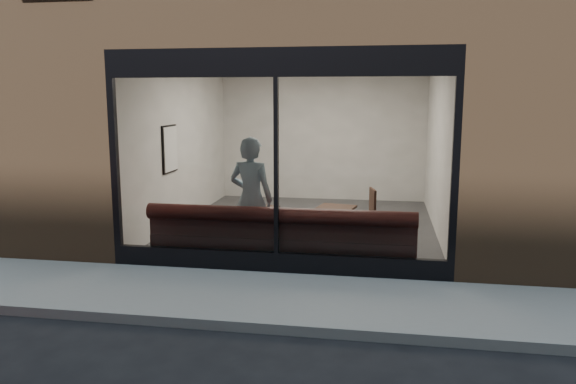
% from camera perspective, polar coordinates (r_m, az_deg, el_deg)
% --- Properties ---
extents(ground, '(120.00, 120.00, 0.00)m').
position_cam_1_polar(ground, '(6.41, -4.73, -13.68)').
color(ground, black).
rests_on(ground, ground).
extents(sidewalk_near, '(40.00, 2.00, 0.01)m').
position_cam_1_polar(sidewalk_near, '(7.31, -2.74, -10.59)').
color(sidewalk_near, gray).
rests_on(sidewalk_near, ground).
extents(kerb_near, '(40.00, 0.10, 0.12)m').
position_cam_1_polar(kerb_near, '(6.34, -4.85, -13.36)').
color(kerb_near, gray).
rests_on(kerb_near, ground).
extents(host_building_pier_left, '(2.50, 12.00, 3.20)m').
position_cam_1_polar(host_building_pier_left, '(14.69, -11.26, 5.87)').
color(host_building_pier_left, brown).
rests_on(host_building_pier_left, ground).
extents(host_building_pier_right, '(2.50, 12.00, 3.20)m').
position_cam_1_polar(host_building_pier_right, '(13.90, 19.13, 5.31)').
color(host_building_pier_right, brown).
rests_on(host_building_pier_right, ground).
extents(host_building_backfill, '(5.00, 6.00, 3.20)m').
position_cam_1_polar(host_building_backfill, '(16.78, 4.64, 6.48)').
color(host_building_backfill, brown).
rests_on(host_building_backfill, ground).
extents(cafe_floor, '(6.00, 6.00, 0.00)m').
position_cam_1_polar(cafe_floor, '(11.08, 1.73, -3.43)').
color(cafe_floor, '#2D2D30').
rests_on(cafe_floor, ground).
extents(cafe_ceiling, '(6.00, 6.00, 0.00)m').
position_cam_1_polar(cafe_ceiling, '(10.81, 1.82, 13.16)').
color(cafe_ceiling, white).
rests_on(cafe_ceiling, host_building_upper).
extents(cafe_wall_back, '(5.00, 0.00, 5.00)m').
position_cam_1_polar(cafe_wall_back, '(13.79, 3.51, 5.80)').
color(cafe_wall_back, beige).
rests_on(cafe_wall_back, ground).
extents(cafe_wall_left, '(0.00, 6.00, 6.00)m').
position_cam_1_polar(cafe_wall_left, '(11.45, -10.71, 4.84)').
color(cafe_wall_left, beige).
rests_on(cafe_wall_left, ground).
extents(cafe_wall_right, '(0.00, 6.00, 6.00)m').
position_cam_1_polar(cafe_wall_right, '(10.77, 15.04, 4.38)').
color(cafe_wall_right, beige).
rests_on(cafe_wall_right, ground).
extents(storefront_kick, '(5.00, 0.10, 0.30)m').
position_cam_1_polar(storefront_kick, '(8.24, -1.16, -7.15)').
color(storefront_kick, black).
rests_on(storefront_kick, ground).
extents(storefront_header, '(5.00, 0.10, 0.40)m').
position_cam_1_polar(storefront_header, '(7.89, -1.24, 13.05)').
color(storefront_header, black).
rests_on(storefront_header, host_building_upper).
extents(storefront_mullion, '(0.06, 0.10, 2.50)m').
position_cam_1_polar(storefront_mullion, '(7.94, -1.20, 2.55)').
color(storefront_mullion, black).
rests_on(storefront_mullion, storefront_kick).
extents(storefront_glass, '(4.80, 0.00, 4.80)m').
position_cam_1_polar(storefront_glass, '(7.91, -1.24, 2.53)').
color(storefront_glass, white).
rests_on(storefront_glass, storefront_kick).
extents(banquette, '(4.00, 0.55, 0.45)m').
position_cam_1_polar(banquette, '(8.59, -0.66, -5.91)').
color(banquette, '#331312').
rests_on(banquette, cafe_floor).
extents(person, '(0.78, 0.58, 1.93)m').
position_cam_1_polar(person, '(8.75, -3.76, -0.68)').
color(person, '#8FAFC1').
rests_on(person, cafe_floor).
extents(cafe_table_left, '(0.76, 0.76, 0.04)m').
position_cam_1_polar(cafe_table_left, '(9.10, -3.39, -1.70)').
color(cafe_table_left, '#321C13').
rests_on(cafe_table_left, cafe_floor).
extents(cafe_table_right, '(0.68, 0.68, 0.04)m').
position_cam_1_polar(cafe_table_right, '(9.16, 4.85, -1.64)').
color(cafe_table_right, '#321C13').
rests_on(cafe_table_right, cafe_floor).
extents(cafe_chair_right, '(0.51, 0.51, 0.04)m').
position_cam_1_polar(cafe_chair_right, '(9.96, 7.45, -3.72)').
color(cafe_chair_right, '#321C13').
rests_on(cafe_chair_right, cafe_floor).
extents(wall_poster, '(0.02, 0.62, 0.83)m').
position_cam_1_polar(wall_poster, '(10.76, -11.85, 4.30)').
color(wall_poster, white).
rests_on(wall_poster, cafe_wall_left).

